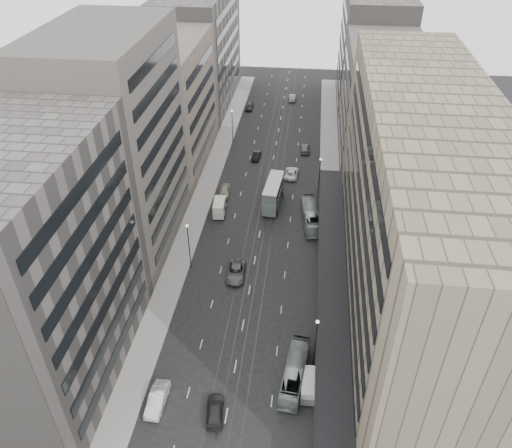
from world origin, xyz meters
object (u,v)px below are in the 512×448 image
at_px(sedan_2, 236,272).
at_px(bus_near, 295,372).
at_px(panel_van, 219,207).
at_px(bus_far, 311,216).
at_px(sedan_1, 157,399).
at_px(double_decker, 273,193).
at_px(vw_microbus, 309,385).

bearing_deg(sedan_2, bus_near, -63.56).
relative_size(panel_van, sedan_2, 0.79).
height_order(bus_far, sedan_1, bus_far).
distance_m(sedan_1, sedan_2, 23.96).
distance_m(double_decker, sedan_1, 44.62).
xyz_separation_m(bus_far, vw_microbus, (0.70, -35.15, -0.21)).
xyz_separation_m(bus_near, double_decker, (-5.96, 38.25, 1.28)).
bearing_deg(panel_van, vw_microbus, -69.19).
bearing_deg(sedan_1, double_decker, 78.92).
relative_size(bus_near, panel_van, 2.22).
bearing_deg(bus_near, sedan_2, -54.51).
bearing_deg(vw_microbus, sedan_2, 120.32).
bearing_deg(vw_microbus, double_decker, 100.63).
height_order(vw_microbus, panel_van, panel_van).
bearing_deg(panel_van, double_decker, 18.78).
height_order(bus_near, panel_van, bus_near).
relative_size(bus_far, panel_van, 2.38).
height_order(vw_microbus, sedan_2, vw_microbus).
distance_m(bus_far, double_decker, 8.55).
distance_m(bus_far, panel_van, 16.34).
relative_size(double_decker, sedan_2, 1.62).
distance_m(double_decker, sedan_2, 20.72).
distance_m(double_decker, vw_microbus, 40.68).
relative_size(bus_far, sedan_2, 1.88).
height_order(bus_near, vw_microbus, bus_near).
bearing_deg(panel_van, bus_far, -7.19).
bearing_deg(sedan_2, vw_microbus, -61.76).
xyz_separation_m(bus_near, sedan_1, (-15.64, -5.27, -0.55)).
relative_size(vw_microbus, sedan_1, 0.84).
height_order(bus_far, sedan_2, bus_far).
height_order(bus_near, bus_far, bus_far).
height_order(vw_microbus, sedan_1, vw_microbus).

